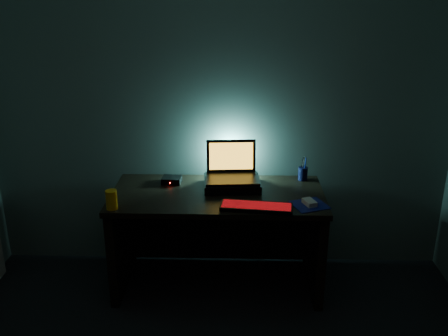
{
  "coord_description": "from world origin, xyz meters",
  "views": [
    {
      "loc": [
        0.13,
        -1.61,
        2.14
      ],
      "look_at": [
        0.05,
        1.57,
        0.96
      ],
      "focal_mm": 40.0,
      "sensor_mm": 36.0,
      "label": 1
    }
  ],
  "objects_px": {
    "juice_glass": "(112,200)",
    "mouse": "(309,202)",
    "router": "(172,180)",
    "laptop": "(232,169)",
    "keyboard": "(256,207)",
    "pen_cup": "(303,174)"
  },
  "relations": [
    {
      "from": "laptop",
      "to": "keyboard",
      "type": "height_order",
      "value": "laptop"
    },
    {
      "from": "router",
      "to": "keyboard",
      "type": "bearing_deg",
      "value": -30.95
    },
    {
      "from": "mouse",
      "to": "laptop",
      "type": "bearing_deg",
      "value": 125.01
    },
    {
      "from": "laptop",
      "to": "pen_cup",
      "type": "bearing_deg",
      "value": 7.82
    },
    {
      "from": "juice_glass",
      "to": "mouse",
      "type": "bearing_deg",
      "value": 3.95
    },
    {
      "from": "mouse",
      "to": "pen_cup",
      "type": "distance_m",
      "value": 0.46
    },
    {
      "from": "juice_glass",
      "to": "router",
      "type": "distance_m",
      "value": 0.57
    },
    {
      "from": "pen_cup",
      "to": "laptop",
      "type": "bearing_deg",
      "value": -168.05
    },
    {
      "from": "laptop",
      "to": "juice_glass",
      "type": "bearing_deg",
      "value": -155.02
    },
    {
      "from": "laptop",
      "to": "router",
      "type": "bearing_deg",
      "value": 172.43
    },
    {
      "from": "keyboard",
      "to": "router",
      "type": "distance_m",
      "value": 0.75
    },
    {
      "from": "juice_glass",
      "to": "keyboard",
      "type": "bearing_deg",
      "value": 1.28
    },
    {
      "from": "mouse",
      "to": "juice_glass",
      "type": "relative_size",
      "value": 0.82
    },
    {
      "from": "laptop",
      "to": "keyboard",
      "type": "distance_m",
      "value": 0.46
    },
    {
      "from": "mouse",
      "to": "juice_glass",
      "type": "height_order",
      "value": "juice_glass"
    },
    {
      "from": "router",
      "to": "pen_cup",
      "type": "bearing_deg",
      "value": 9.75
    },
    {
      "from": "keyboard",
      "to": "juice_glass",
      "type": "distance_m",
      "value": 0.95
    },
    {
      "from": "laptop",
      "to": "mouse",
      "type": "xyz_separation_m",
      "value": [
        0.52,
        -0.34,
        -0.1
      ]
    },
    {
      "from": "keyboard",
      "to": "laptop",
      "type": "bearing_deg",
      "value": 118.75
    },
    {
      "from": "mouse",
      "to": "juice_glass",
      "type": "distance_m",
      "value": 1.3
    },
    {
      "from": "mouse",
      "to": "pen_cup",
      "type": "xyz_separation_m",
      "value": [
        0.01,
        0.46,
        0.03
      ]
    },
    {
      "from": "mouse",
      "to": "router",
      "type": "distance_m",
      "value": 1.03
    }
  ]
}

